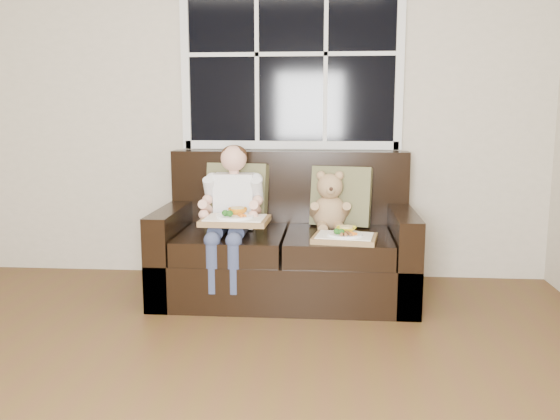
# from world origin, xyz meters

# --- Properties ---
(room_walls) EXTENTS (4.52, 5.02, 2.71)m
(room_walls) POSITION_xyz_m (0.00, 0.00, 1.59)
(room_walls) COLOR beige
(room_walls) RESTS_ON ground
(window_back) EXTENTS (1.62, 0.04, 1.37)m
(window_back) POSITION_xyz_m (0.35, 2.48, 1.65)
(window_back) COLOR black
(window_back) RESTS_ON room_walls
(loveseat) EXTENTS (1.70, 0.92, 0.96)m
(loveseat) POSITION_xyz_m (0.35, 2.02, 0.31)
(loveseat) COLOR black
(loveseat) RESTS_ON ground
(pillow_left) EXTENTS (0.45, 0.25, 0.44)m
(pillow_left) POSITION_xyz_m (-0.01, 2.17, 0.66)
(pillow_left) COLOR brown
(pillow_left) RESTS_ON loveseat
(pillow_right) EXTENTS (0.44, 0.26, 0.42)m
(pillow_right) POSITION_xyz_m (0.72, 2.17, 0.66)
(pillow_right) COLOR brown
(pillow_right) RESTS_ON loveseat
(child) EXTENTS (0.39, 0.60, 0.88)m
(child) POSITION_xyz_m (-0.00, 1.90, 0.65)
(child) COLOR white
(child) RESTS_ON loveseat
(teddy_bear) EXTENTS (0.25, 0.31, 0.41)m
(teddy_bear) POSITION_xyz_m (0.64, 2.06, 0.61)
(teddy_bear) COLOR tan
(teddy_bear) RESTS_ON loveseat
(tray_left) EXTENTS (0.43, 0.33, 0.10)m
(tray_left) POSITION_xyz_m (0.05, 1.70, 0.58)
(tray_left) COLOR olive
(tray_left) RESTS_ON child
(tray_right) EXTENTS (0.42, 0.35, 0.09)m
(tray_right) POSITION_xyz_m (0.74, 1.68, 0.48)
(tray_right) COLOR olive
(tray_right) RESTS_ON loveseat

